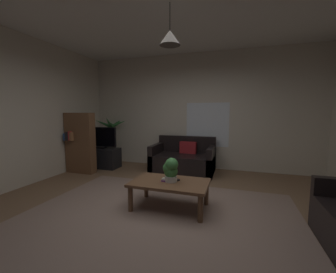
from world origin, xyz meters
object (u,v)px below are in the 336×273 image
(book_on_table_1, at_px, (167,179))
(pendant_lamp, at_px, (170,38))
(potted_plant_on_table, at_px, (171,169))
(remote_on_table_0, at_px, (174,181))
(tv, at_px, (101,137))
(tv_stand, at_px, (102,158))
(potted_palm_corner, at_px, (112,143))
(coffee_table, at_px, (170,185))
(bookshelf_corner, at_px, (80,143))
(book_on_table_0, at_px, (167,181))
(couch_under_window, at_px, (183,160))

(book_on_table_1, relative_size, pendant_lamp, 0.26)
(potted_plant_on_table, distance_m, pendant_lamp, 1.83)
(remote_on_table_0, xyz_separation_m, tv, (-2.44, 1.68, 0.36))
(tv_stand, xyz_separation_m, potted_palm_corner, (-0.01, 0.51, 0.31))
(coffee_table, relative_size, book_on_table_1, 7.76)
(remote_on_table_0, height_order, bookshelf_corner, bookshelf_corner)
(coffee_table, xyz_separation_m, pendant_lamp, (-0.00, -0.00, 2.07))
(remote_on_table_0, distance_m, potted_palm_corner, 3.30)
(book_on_table_0, relative_size, remote_on_table_0, 0.86)
(book_on_table_1, relative_size, tv, 0.17)
(book_on_table_1, xyz_separation_m, potted_palm_corner, (-2.34, 2.23, 0.12))
(pendant_lamp, bearing_deg, book_on_table_0, -169.81)
(remote_on_table_0, relative_size, tv, 0.18)
(couch_under_window, height_order, potted_palm_corner, potted_palm_corner)
(potted_plant_on_table, height_order, tv, tv)
(potted_plant_on_table, distance_m, tv, 2.94)
(remote_on_table_0, relative_size, pendant_lamp, 0.29)
(couch_under_window, distance_m, pendant_lamp, 2.92)
(couch_under_window, relative_size, pendant_lamp, 2.61)
(potted_palm_corner, height_order, bookshelf_corner, bookshelf_corner)
(coffee_table, distance_m, pendant_lamp, 2.07)
(remote_on_table_0, bearing_deg, bookshelf_corner, 15.76)
(pendant_lamp, bearing_deg, book_on_table_1, 178.85)
(couch_under_window, xyz_separation_m, tv_stand, (-2.09, -0.24, -0.02))
(couch_under_window, xyz_separation_m, book_on_table_1, (0.24, -1.96, 0.16))
(bookshelf_corner, distance_m, pendant_lamp, 3.29)
(book_on_table_1, height_order, remote_on_table_0, book_on_table_1)
(couch_under_window, xyz_separation_m, potted_palm_corner, (-2.10, 0.27, 0.29))
(book_on_table_0, relative_size, tv, 0.16)
(book_on_table_0, xyz_separation_m, bookshelf_corner, (-2.51, 1.17, 0.29))
(coffee_table, bearing_deg, book_on_table_1, 178.85)
(couch_under_window, height_order, coffee_table, couch_under_window)
(coffee_table, relative_size, tv_stand, 1.24)
(couch_under_window, height_order, tv, tv)
(coffee_table, bearing_deg, potted_palm_corner, 136.83)
(tv, distance_m, potted_palm_corner, 0.57)
(book_on_table_0, height_order, tv, tv)
(tv_stand, xyz_separation_m, bookshelf_corner, (-0.18, -0.56, 0.45))
(remote_on_table_0, xyz_separation_m, tv_stand, (-2.44, 1.70, -0.16))
(couch_under_window, height_order, remote_on_table_0, couch_under_window)
(remote_on_table_0, relative_size, potted_palm_corner, 0.12)
(pendant_lamp, bearing_deg, bookshelf_corner, 155.52)
(couch_under_window, bearing_deg, potted_plant_on_table, -81.57)
(remote_on_table_0, bearing_deg, tv, 4.71)
(couch_under_window, distance_m, tv, 2.17)
(potted_plant_on_table, bearing_deg, remote_on_table_0, 22.32)
(book_on_table_0, xyz_separation_m, pendant_lamp, (0.05, 0.01, 2.00))
(tv_stand, distance_m, bookshelf_corner, 0.74)
(potted_plant_on_table, bearing_deg, tv_stand, 144.18)
(book_on_table_0, xyz_separation_m, potted_palm_corner, (-2.33, 2.24, 0.15))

